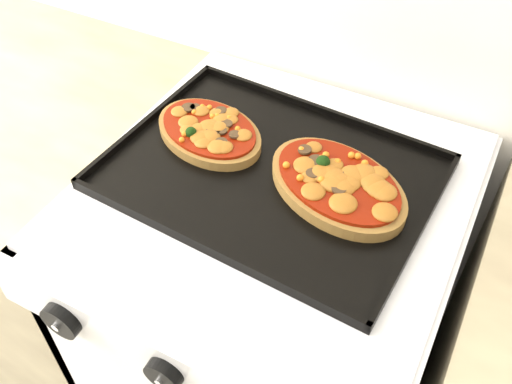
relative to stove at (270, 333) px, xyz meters
The scene contains 7 objects.
stove is the anchor object (origin of this frame).
control_panel 0.51m from the stove, 90.00° to the right, with size 0.60×0.02×0.09m, color silver.
knob_left 0.55m from the stove, 117.17° to the right, with size 0.06×0.06×0.02m, color black.
knob_center 0.52m from the stove, 89.53° to the right, with size 0.05×0.05×0.02m, color black.
baking_tray 0.47m from the stove, 140.39° to the left, with size 0.51×0.37×0.02m, color black.
pizza_left 0.50m from the stove, 163.76° to the left, with size 0.20×0.14×0.03m, color olive, non-canonical shape.
pizza_right 0.49m from the stove, 14.09° to the left, with size 0.24×0.16×0.04m, color olive, non-canonical shape.
Camera 1 is at (0.25, 1.12, 1.55)m, focal length 40.00 mm.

